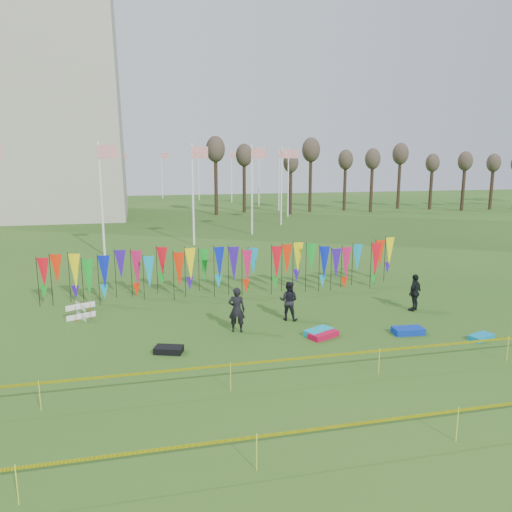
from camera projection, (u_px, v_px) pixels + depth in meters
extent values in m
plane|color=#234B15|center=(271.00, 358.00, 17.43)|extent=(160.00, 160.00, 0.00)
cylinder|color=white|center=(279.00, 180.00, 65.65)|extent=(0.16, 0.16, 8.00)
plane|color=red|center=(284.00, 155.00, 65.15)|extent=(1.40, 0.00, 1.40)
cylinder|color=white|center=(259.00, 178.00, 72.35)|extent=(0.16, 0.16, 8.00)
plane|color=red|center=(263.00, 155.00, 71.85)|extent=(1.40, 0.00, 1.40)
cylinder|color=white|center=(231.00, 177.00, 78.17)|extent=(0.16, 0.16, 8.00)
plane|color=red|center=(235.00, 155.00, 77.67)|extent=(1.40, 0.00, 1.40)
cylinder|color=white|center=(199.00, 176.00, 82.69)|extent=(0.16, 0.16, 8.00)
plane|color=red|center=(202.00, 155.00, 82.19)|extent=(1.40, 0.00, 1.40)
cylinder|color=white|center=(162.00, 175.00, 85.63)|extent=(0.16, 0.16, 8.00)
plane|color=red|center=(165.00, 155.00, 85.12)|extent=(1.40, 0.00, 1.40)
cylinder|color=white|center=(122.00, 175.00, 86.76)|extent=(0.16, 0.16, 8.00)
plane|color=red|center=(124.00, 156.00, 86.26)|extent=(1.40, 0.00, 1.40)
cylinder|color=white|center=(78.00, 175.00, 86.03)|extent=(0.16, 0.16, 8.00)
plane|color=red|center=(81.00, 155.00, 85.53)|extent=(1.40, 0.00, 1.40)
cylinder|color=white|center=(32.00, 175.00, 83.48)|extent=(0.16, 0.16, 8.00)
plane|color=red|center=(34.00, 155.00, 82.98)|extent=(1.40, 0.00, 1.40)
cylinder|color=white|center=(102.00, 199.00, 35.13)|extent=(0.16, 0.16, 8.00)
plane|color=red|center=(108.00, 152.00, 34.63)|extent=(1.40, 0.00, 1.40)
cylinder|color=white|center=(193.00, 195.00, 39.33)|extent=(0.16, 0.16, 8.00)
plane|color=red|center=(200.00, 152.00, 38.83)|extent=(1.40, 0.00, 1.40)
cylinder|color=white|center=(252.00, 190.00, 44.89)|extent=(0.16, 0.16, 8.00)
plane|color=red|center=(258.00, 153.00, 44.39)|extent=(1.40, 0.00, 1.40)
cylinder|color=white|center=(281.00, 186.00, 51.44)|extent=(0.16, 0.16, 8.00)
plane|color=red|center=(287.00, 154.00, 50.94)|extent=(1.40, 0.00, 1.40)
cylinder|color=white|center=(288.00, 183.00, 58.52)|extent=(0.16, 0.16, 8.00)
plane|color=red|center=(293.00, 154.00, 58.02)|extent=(1.40, 0.00, 1.40)
cylinder|color=black|center=(39.00, 280.00, 23.53)|extent=(0.03, 0.03, 2.38)
cone|color=red|center=(45.00, 274.00, 23.54)|extent=(0.64, 0.64, 1.60)
cylinder|color=black|center=(54.00, 280.00, 23.69)|extent=(0.03, 0.03, 2.38)
cone|color=#F32907|center=(60.00, 273.00, 23.70)|extent=(0.64, 0.64, 1.60)
cylinder|color=black|center=(70.00, 279.00, 23.85)|extent=(0.03, 0.03, 2.38)
cone|color=#FFE70D|center=(75.00, 272.00, 23.85)|extent=(0.64, 0.64, 1.60)
cylinder|color=black|center=(85.00, 278.00, 24.01)|extent=(0.03, 0.03, 2.38)
cone|color=#129F24|center=(91.00, 271.00, 24.01)|extent=(0.64, 0.64, 1.60)
cylinder|color=black|center=(100.00, 277.00, 24.16)|extent=(0.03, 0.03, 2.38)
cone|color=#0B1CBD|center=(105.00, 271.00, 24.17)|extent=(0.64, 0.64, 1.60)
cylinder|color=black|center=(115.00, 276.00, 24.32)|extent=(0.03, 0.03, 2.38)
cone|color=#34119B|center=(120.00, 270.00, 24.32)|extent=(0.64, 0.64, 1.60)
cylinder|color=black|center=(129.00, 276.00, 24.48)|extent=(0.03, 0.03, 2.38)
cone|color=#C3154D|center=(135.00, 269.00, 24.48)|extent=(0.64, 0.64, 1.60)
cylinder|color=black|center=(144.00, 275.00, 24.63)|extent=(0.03, 0.03, 2.38)
cone|color=#0D97C4|center=(149.00, 269.00, 24.64)|extent=(0.64, 0.64, 1.60)
cylinder|color=black|center=(158.00, 274.00, 24.79)|extent=(0.03, 0.03, 2.38)
cone|color=red|center=(163.00, 268.00, 24.79)|extent=(0.64, 0.64, 1.60)
cylinder|color=black|center=(172.00, 274.00, 24.95)|extent=(0.03, 0.03, 2.38)
cone|color=#F32907|center=(177.00, 267.00, 24.95)|extent=(0.64, 0.64, 1.60)
cylinder|color=black|center=(186.00, 273.00, 25.10)|extent=(0.03, 0.03, 2.38)
cone|color=#FFE70D|center=(191.00, 267.00, 25.11)|extent=(0.64, 0.64, 1.60)
cylinder|color=black|center=(200.00, 272.00, 25.26)|extent=(0.03, 0.03, 2.38)
cone|color=#129F24|center=(205.00, 266.00, 25.27)|extent=(0.64, 0.64, 1.60)
cylinder|color=black|center=(213.00, 271.00, 25.42)|extent=(0.03, 0.03, 2.38)
cone|color=#0B1CBD|center=(218.00, 265.00, 25.42)|extent=(0.64, 0.64, 1.60)
cylinder|color=black|center=(226.00, 271.00, 25.58)|extent=(0.03, 0.03, 2.38)
cone|color=#34119B|center=(232.00, 265.00, 25.58)|extent=(0.64, 0.64, 1.60)
cylinder|color=black|center=(240.00, 270.00, 25.73)|extent=(0.03, 0.03, 2.38)
cone|color=#C3154D|center=(245.00, 264.00, 25.74)|extent=(0.64, 0.64, 1.60)
cylinder|color=black|center=(253.00, 269.00, 25.89)|extent=(0.03, 0.03, 2.38)
cone|color=#0D97C4|center=(258.00, 263.00, 25.89)|extent=(0.64, 0.64, 1.60)
cylinder|color=black|center=(266.00, 269.00, 26.05)|extent=(0.03, 0.03, 2.38)
cone|color=red|center=(271.00, 263.00, 26.05)|extent=(0.64, 0.64, 1.60)
cylinder|color=black|center=(278.00, 268.00, 26.20)|extent=(0.03, 0.03, 2.38)
cone|color=#F32907|center=(284.00, 262.00, 26.21)|extent=(0.64, 0.64, 1.60)
cylinder|color=black|center=(291.00, 267.00, 26.36)|extent=(0.03, 0.03, 2.38)
cone|color=#FFE70D|center=(296.00, 261.00, 26.36)|extent=(0.64, 0.64, 1.60)
cylinder|color=black|center=(303.00, 267.00, 26.52)|extent=(0.03, 0.03, 2.38)
cone|color=#129F24|center=(308.00, 261.00, 26.52)|extent=(0.64, 0.64, 1.60)
cylinder|color=black|center=(316.00, 266.00, 26.67)|extent=(0.03, 0.03, 2.38)
cone|color=#0B1CBD|center=(321.00, 260.00, 26.68)|extent=(0.64, 0.64, 1.60)
cylinder|color=black|center=(328.00, 265.00, 26.83)|extent=(0.03, 0.03, 2.38)
cone|color=#34119B|center=(333.00, 260.00, 26.84)|extent=(0.64, 0.64, 1.60)
cylinder|color=black|center=(340.00, 265.00, 26.99)|extent=(0.03, 0.03, 2.38)
cone|color=#C3154D|center=(345.00, 259.00, 26.99)|extent=(0.64, 0.64, 1.60)
cylinder|color=black|center=(352.00, 264.00, 27.15)|extent=(0.03, 0.03, 2.38)
cone|color=#0D97C4|center=(357.00, 258.00, 27.15)|extent=(0.64, 0.64, 1.60)
cylinder|color=black|center=(363.00, 264.00, 27.30)|extent=(0.03, 0.03, 2.38)
cone|color=red|center=(368.00, 258.00, 27.31)|extent=(0.64, 0.64, 1.60)
cylinder|color=black|center=(375.00, 263.00, 27.46)|extent=(0.03, 0.03, 2.38)
cone|color=#F32907|center=(380.00, 257.00, 27.46)|extent=(0.64, 0.64, 1.60)
cylinder|color=black|center=(386.00, 262.00, 27.62)|extent=(0.03, 0.03, 2.38)
cone|color=#FFE70D|center=(391.00, 257.00, 27.62)|extent=(0.64, 0.64, 1.60)
cube|color=#E1E404|center=(289.00, 359.00, 15.24)|extent=(26.00, 0.01, 0.08)
cylinder|color=#D4E633|center=(45.00, 395.00, 13.72)|extent=(0.02, 0.02, 0.90)
cylinder|color=#D4E633|center=(224.00, 377.00, 14.86)|extent=(0.02, 0.02, 0.90)
cylinder|color=#D4E633|center=(378.00, 362.00, 15.99)|extent=(0.02, 0.02, 0.90)
cylinder|color=#D4E633|center=(511.00, 348.00, 17.12)|extent=(0.02, 0.02, 0.90)
cube|color=#E1E404|center=(340.00, 426.00, 11.45)|extent=(26.00, 0.01, 0.08)
cylinder|color=#D4E633|center=(11.00, 486.00, 9.93)|extent=(0.02, 0.02, 0.90)
cylinder|color=#D4E633|center=(255.00, 452.00, 11.07)|extent=(0.02, 0.02, 0.90)
cylinder|color=#D4E633|center=(453.00, 425.00, 12.20)|extent=(0.02, 0.02, 0.90)
cylinder|color=#35251A|center=(224.00, 189.00, 60.17)|extent=(0.44, 0.44, 6.40)
ellipsoid|color=#46392F|center=(224.00, 161.00, 59.53)|extent=(1.92, 1.92, 2.56)
cylinder|color=#35251A|center=(257.00, 189.00, 61.08)|extent=(0.44, 0.44, 6.40)
ellipsoid|color=#46392F|center=(257.00, 161.00, 60.43)|extent=(1.92, 1.92, 2.56)
cylinder|color=#35251A|center=(288.00, 188.00, 61.99)|extent=(0.44, 0.44, 6.40)
ellipsoid|color=#46392F|center=(288.00, 161.00, 61.34)|extent=(1.92, 1.92, 2.56)
cylinder|color=#35251A|center=(318.00, 188.00, 62.90)|extent=(0.44, 0.44, 6.40)
ellipsoid|color=#46392F|center=(319.00, 161.00, 62.25)|extent=(1.92, 1.92, 2.56)
cylinder|color=#35251A|center=(348.00, 187.00, 63.80)|extent=(0.44, 0.44, 6.40)
ellipsoid|color=#46392F|center=(349.00, 161.00, 63.16)|extent=(1.92, 1.92, 2.56)
cylinder|color=#35251A|center=(376.00, 187.00, 64.71)|extent=(0.44, 0.44, 6.40)
ellipsoid|color=#46392F|center=(377.00, 160.00, 64.06)|extent=(1.92, 1.92, 2.56)
cylinder|color=#35251A|center=(404.00, 186.00, 65.62)|extent=(0.44, 0.44, 6.40)
ellipsoid|color=#46392F|center=(406.00, 160.00, 64.97)|extent=(1.92, 1.92, 2.56)
cylinder|color=#35251A|center=(431.00, 186.00, 66.53)|extent=(0.44, 0.44, 6.40)
ellipsoid|color=#46392F|center=(433.00, 160.00, 65.88)|extent=(1.92, 1.92, 2.56)
cylinder|color=#35251A|center=(458.00, 186.00, 67.43)|extent=(0.44, 0.44, 6.40)
ellipsoid|color=#46392F|center=(460.00, 160.00, 66.78)|extent=(1.92, 1.92, 2.56)
cylinder|color=#35251A|center=(483.00, 185.00, 68.34)|extent=(0.44, 0.44, 6.40)
ellipsoid|color=#46392F|center=(485.00, 160.00, 67.69)|extent=(1.92, 1.92, 2.56)
cylinder|color=#35251A|center=(508.00, 185.00, 69.25)|extent=(0.44, 0.44, 6.40)
ellipsoid|color=#46392F|center=(511.00, 160.00, 68.60)|extent=(1.92, 1.92, 2.56)
cylinder|color=red|center=(72.00, 314.00, 21.19)|extent=(0.02, 0.02, 0.72)
cylinder|color=red|center=(88.00, 313.00, 21.34)|extent=(0.02, 0.02, 0.72)
cylinder|color=red|center=(74.00, 310.00, 21.79)|extent=(0.02, 0.02, 0.72)
cylinder|color=red|center=(89.00, 309.00, 21.93)|extent=(0.02, 0.02, 0.72)
imported|color=black|center=(237.00, 310.00, 19.91)|extent=(0.78, 0.66, 1.84)
imported|color=black|center=(289.00, 301.00, 21.39)|extent=(0.97, 0.86, 1.70)
imported|color=black|center=(415.00, 292.00, 22.68)|extent=(1.15, 1.03, 1.71)
cube|color=#0DA8C7|center=(319.00, 332.00, 19.69)|extent=(1.31, 1.05, 0.23)
cube|color=#0B30B4|center=(408.00, 331.00, 19.81)|extent=(1.24, 0.71, 0.25)
cube|color=red|center=(323.00, 335.00, 19.40)|extent=(1.32, 1.00, 0.22)
cube|color=black|center=(169.00, 350.00, 17.88)|extent=(1.13, 0.87, 0.23)
cube|color=#0D86BB|center=(481.00, 337.00, 19.20)|extent=(1.12, 0.79, 0.20)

